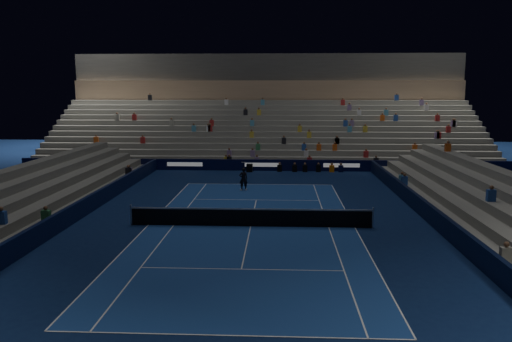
{
  "coord_description": "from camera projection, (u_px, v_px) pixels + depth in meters",
  "views": [
    {
      "loc": [
        1.5,
        -25.49,
        7.14
      ],
      "look_at": [
        0.0,
        6.0,
        2.0
      ],
      "focal_mm": 34.94,
      "sensor_mm": 36.0,
      "label": 1
    }
  ],
  "objects": [
    {
      "name": "sponsor_barrier_east",
      "position": [
        437.0,
        220.0,
        25.81
      ],
      "size": [
        0.25,
        37.0,
        1.0
      ],
      "primitive_type": "cube",
      "color": "black",
      "rests_on": "ground"
    },
    {
      "name": "sponsor_barrier_far",
      "position": [
        263.0,
        165.0,
        44.5
      ],
      "size": [
        44.0,
        0.25,
        1.0
      ],
      "primitive_type": "cube",
      "color": "black",
      "rests_on": "ground"
    },
    {
      "name": "grandstand_east",
      "position": [
        506.0,
        212.0,
        25.58
      ],
      "size": [
        5.0,
        37.0,
        2.5
      ],
      "color": "slate",
      "rests_on": "ground"
    },
    {
      "name": "tennis_net",
      "position": [
        251.0,
        217.0,
        26.27
      ],
      "size": [
        12.9,
        0.1,
        1.1
      ],
      "color": "#B2B2B7",
      "rests_on": "ground"
    },
    {
      "name": "court_surface",
      "position": [
        251.0,
        226.0,
        26.35
      ],
      "size": [
        10.97,
        23.77,
        0.01
      ],
      "primitive_type": "cube",
      "color": "navy",
      "rests_on": "ground"
    },
    {
      "name": "broadcast_camera",
      "position": [
        250.0,
        168.0,
        43.9
      ],
      "size": [
        0.54,
        0.99,
        0.68
      ],
      "color": "black",
      "rests_on": "ground"
    },
    {
      "name": "grandstand_west",
      "position": [
        7.0,
        207.0,
        26.82
      ],
      "size": [
        5.0,
        37.0,
        2.5
      ],
      "color": "slate",
      "rests_on": "ground"
    },
    {
      "name": "sponsor_barrier_west",
      "position": [
        71.0,
        215.0,
        26.72
      ],
      "size": [
        0.25,
        37.0,
        1.0
      ],
      "primitive_type": "cube",
      "color": "#081133",
      "rests_on": "ground"
    },
    {
      "name": "tennis_player",
      "position": [
        244.0,
        179.0,
        35.71
      ],
      "size": [
        0.65,
        0.47,
        1.66
      ],
      "primitive_type": "imported",
      "rotation": [
        0.0,
        0.0,
        3.26
      ],
      "color": "black",
      "rests_on": "ground"
    },
    {
      "name": "ground",
      "position": [
        251.0,
        226.0,
        26.35
      ],
      "size": [
        90.0,
        90.0,
        0.0
      ],
      "primitive_type": "plane",
      "color": "#0B1A43",
      "rests_on": "ground"
    },
    {
      "name": "grandstand_main",
      "position": [
        266.0,
        125.0,
        53.31
      ],
      "size": [
        44.0,
        15.2,
        11.2
      ],
      "color": "slate",
      "rests_on": "ground"
    }
  ]
}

